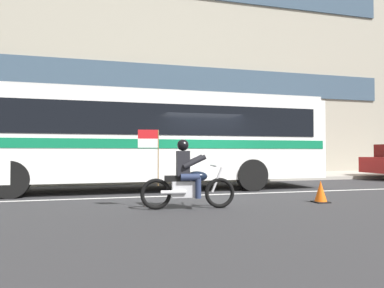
{
  "coord_description": "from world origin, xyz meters",
  "views": [
    {
      "loc": [
        -3.1,
        -10.3,
        1.28
      ],
      "look_at": [
        -0.73,
        -1.08,
        1.5
      ],
      "focal_mm": 31.72,
      "sensor_mm": 36.0,
      "label": 1
    }
  ],
  "objects": [
    {
      "name": "fire_hydrant",
      "position": [
        2.3,
        4.38,
        0.52
      ],
      "size": [
        0.22,
        0.3,
        0.75
      ],
      "color": "gold",
      "rests_on": "sidewalk_curb"
    },
    {
      "name": "traffic_cone",
      "position": [
        2.2,
        -2.78,
        0.26
      ],
      "size": [
        0.36,
        0.36,
        0.55
      ],
      "color": "#EA590F",
      "rests_on": "ground_plane"
    },
    {
      "name": "motorcycle_with_rider",
      "position": [
        -1.3,
        -2.86,
        0.67
      ],
      "size": [
        2.19,
        0.66,
        1.78
      ],
      "color": "black",
      "rests_on": "ground_plane"
    },
    {
      "name": "office_building_facade",
      "position": [
        0.0,
        7.39,
        7.3
      ],
      "size": [
        28.0,
        0.89,
        14.58
      ],
      "color": "gray",
      "rests_on": "ground_plane"
    },
    {
      "name": "transit_bus",
      "position": [
        -1.8,
        1.19,
        1.88
      ],
      "size": [
        12.35,
        2.74,
        3.22
      ],
      "color": "white",
      "rests_on": "ground_plane"
    },
    {
      "name": "ground_plane",
      "position": [
        0.0,
        0.0,
        0.0
      ],
      "size": [
        60.0,
        60.0,
        0.0
      ],
      "primitive_type": "plane",
      "color": "#2B2B2D"
    },
    {
      "name": "sidewalk_curb",
      "position": [
        0.0,
        5.1,
        0.07
      ],
      "size": [
        28.0,
        3.8,
        0.15
      ],
      "primitive_type": "cube",
      "color": "#A39E93",
      "rests_on": "ground_plane"
    },
    {
      "name": "lane_center_stripe",
      "position": [
        0.0,
        -0.6,
        0.0
      ],
      "size": [
        26.6,
        0.14,
        0.01
      ],
      "primitive_type": "cube",
      "color": "silver",
      "rests_on": "ground_plane"
    }
  ]
}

